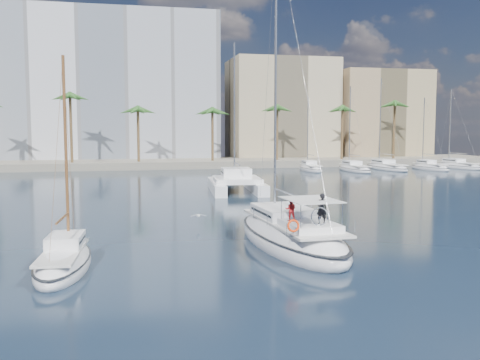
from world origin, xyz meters
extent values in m
plane|color=black|center=(0.00, 0.00, 0.00)|extent=(160.00, 160.00, 0.00)
cube|color=gray|center=(0.00, 61.00, 0.60)|extent=(120.00, 14.00, 1.20)
cube|color=silver|center=(-12.00, 73.00, 14.00)|extent=(42.00, 16.00, 28.00)
cube|color=tan|center=(22.00, 70.00, 10.00)|extent=(20.00, 14.00, 20.00)
cube|color=tan|center=(42.00, 68.00, 9.00)|extent=(18.00, 12.00, 18.00)
cylinder|color=brown|center=(0.00, 57.00, 5.25)|extent=(0.44, 0.44, 10.50)
sphere|color=#2C5C21|center=(0.00, 57.00, 10.50)|extent=(3.60, 3.60, 3.60)
cylinder|color=brown|center=(34.00, 57.00, 5.25)|extent=(0.44, 0.44, 10.50)
sphere|color=#2C5C21|center=(34.00, 57.00, 10.50)|extent=(3.60, 3.60, 3.60)
ellipsoid|color=white|center=(0.57, -3.53, 0.40)|extent=(4.86, 13.19, 2.69)
ellipsoid|color=black|center=(0.57, -3.53, 0.78)|extent=(4.91, 13.32, 0.18)
cube|color=silver|center=(0.59, -3.78, 1.42)|extent=(3.49, 9.88, 0.12)
cube|color=white|center=(0.50, -2.28, 1.78)|extent=(3.02, 4.39, 0.60)
cube|color=black|center=(0.50, -2.28, 1.80)|extent=(3.01, 3.90, 0.14)
cylinder|color=#B7BABF|center=(0.42, -0.79, 9.98)|extent=(0.15, 0.15, 17.01)
cylinder|color=#B7BABF|center=(0.56, -3.40, 2.98)|extent=(0.41, 5.24, 0.11)
cube|color=white|center=(0.73, -6.27, 1.66)|extent=(2.64, 3.38, 0.36)
cube|color=silver|center=(0.74, -6.39, 3.03)|extent=(2.64, 3.38, 0.04)
torus|color=silver|center=(0.80, -7.51, 2.33)|extent=(0.96, 0.11, 0.96)
torus|color=#FF3D0D|center=(-0.76, -8.10, 2.03)|extent=(0.64, 0.23, 0.64)
imported|color=black|center=(1.14, -6.88, 2.62)|extent=(0.59, 0.41, 1.57)
imported|color=#AE1A1D|center=(-0.14, -5.72, 2.44)|extent=(0.69, 0.61, 1.20)
ellipsoid|color=white|center=(-11.54, -6.34, 0.26)|extent=(2.85, 7.61, 1.75)
ellipsoid|color=black|center=(-11.54, -6.34, 0.51)|extent=(2.88, 7.68, 0.18)
cube|color=silver|center=(-11.55, -6.48, 0.92)|extent=(2.05, 5.70, 0.12)
cube|color=white|center=(-11.49, -5.62, 1.28)|extent=(1.74, 2.54, 0.60)
cube|color=black|center=(-11.49, -5.62, 1.30)|extent=(1.74, 2.26, 0.14)
cylinder|color=brown|center=(-11.43, -4.76, 5.60)|extent=(0.15, 0.15, 9.23)
cylinder|color=brown|center=(-11.53, -6.26, 2.48)|extent=(0.32, 3.02, 0.11)
cube|color=white|center=(0.89, 22.96, 0.55)|extent=(2.16, 10.74, 1.10)
cube|color=white|center=(5.02, 22.58, 0.55)|extent=(2.16, 10.74, 1.10)
cube|color=white|center=(2.91, 22.24, 1.30)|extent=(5.25, 6.28, 0.50)
cube|color=white|center=(2.96, 22.77, 2.00)|extent=(3.21, 3.46, 1.00)
cube|color=black|center=(2.96, 22.77, 2.05)|extent=(3.19, 3.03, 0.18)
cylinder|color=#B7BABF|center=(3.10, 24.36, 8.62)|extent=(0.18, 0.18, 14.24)
ellipsoid|color=silver|center=(-3.71, 3.83, 0.70)|extent=(0.22, 0.43, 0.20)
sphere|color=silver|center=(-3.71, 4.03, 0.72)|extent=(0.11, 0.11, 0.11)
cube|color=gray|center=(-4.01, 3.83, 0.73)|extent=(0.49, 0.18, 0.12)
cube|color=gray|center=(-3.40, 3.83, 0.73)|extent=(0.49, 0.18, 0.12)
camera|label=1|loc=(-8.66, -32.26, 6.70)|focal=40.00mm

